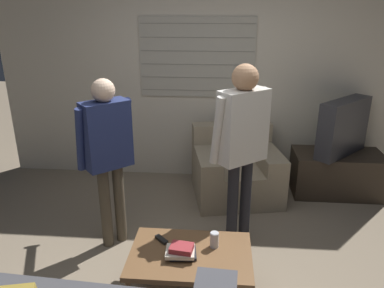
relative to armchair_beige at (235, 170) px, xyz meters
name	(u,v)px	position (x,y,z in m)	size (l,w,h in m)	color
ground_plane	(197,276)	(-0.35, -1.49, -0.31)	(16.00, 16.00, 0.00)	#7F705B
wall_back	(209,78)	(-0.35, 0.54, 0.97)	(5.20, 0.08, 2.55)	beige
armchair_beige	(235,170)	(0.00, 0.00, 0.00)	(1.09, 1.01, 0.80)	gray
coffee_table	(190,257)	(-0.38, -1.70, 0.04)	(0.91, 0.62, 0.38)	brown
tv_stand	(336,173)	(1.20, 0.14, -0.06)	(1.02, 0.53, 0.50)	#33281E
tv	(343,127)	(1.20, 0.14, 0.51)	(0.69, 0.70, 0.64)	#2D2D33
person_left_standing	(107,145)	(-1.16, -1.05, 0.67)	(0.48, 0.78, 1.56)	#4C4233
person_right_standing	(242,135)	(0.00, -0.96, 0.76)	(0.52, 0.79, 1.68)	black
book_stack	(181,251)	(-0.44, -1.74, 0.12)	(0.24, 0.20, 0.10)	black
soda_can	(214,240)	(-0.21, -1.60, 0.14)	(0.07, 0.07, 0.13)	silver
spare_remote	(161,239)	(-0.62, -1.56, 0.09)	(0.12, 0.12, 0.02)	black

